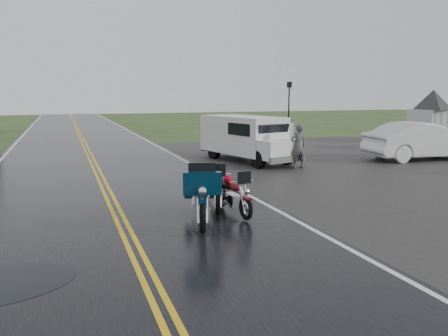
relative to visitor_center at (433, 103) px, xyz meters
The scene contains 11 objects.
ground 23.45m from the visitor_center, 149.04° to the right, with size 120.00×120.00×0.00m, color #2D471E.
road 20.24m from the visitor_center, behind, with size 8.00×100.00×0.04m, color black.
parking_pad 11.65m from the visitor_center, 142.13° to the right, with size 14.00×24.00×0.03m, color black.
visitor_center is the anchor object (origin of this frame).
motorcycle_red 20.96m from the visitor_center, 145.92° to the right, with size 0.68×1.88×1.11m, color #600B11, non-canonical shape.
motorcycle_teal 22.27m from the visitor_center, 146.47° to the right, with size 0.91×2.50×1.48m, color #05243C, non-canonical shape.
motorcycle_silver 21.01m from the visitor_center, 148.02° to the right, with size 0.75×2.07×1.22m, color #9EA1A5, non-canonical shape.
van_white 14.92m from the visitor_center, 159.85° to the right, with size 1.93×5.14×2.02m, color silver, non-canonical shape.
person_at_van 13.79m from the visitor_center, 155.57° to the right, with size 0.64×0.42×1.77m, color #48474C.
sedan_white 8.37m from the visitor_center, 138.14° to the right, with size 1.76×5.06×1.67m, color silver.
lamp_post_far_right 8.67m from the visitor_center, 155.70° to the left, with size 0.32×0.32×3.73m, color black, non-canonical shape.
Camera 1 is at (-1.14, -8.64, 2.92)m, focal length 35.00 mm.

